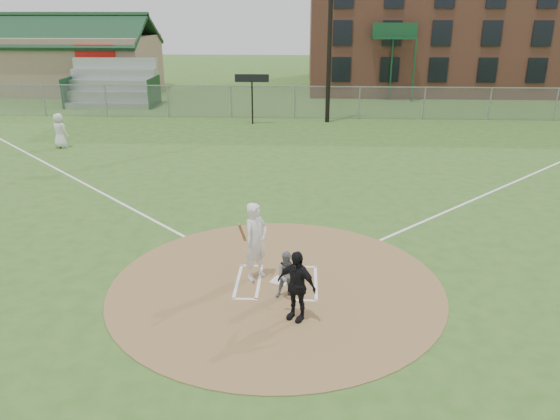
{
  "coord_description": "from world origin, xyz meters",
  "views": [
    {
      "loc": [
        0.66,
        -12.24,
        6.63
      ],
      "look_at": [
        0.0,
        2.0,
        1.3
      ],
      "focal_mm": 35.0,
      "sensor_mm": 36.0,
      "label": 1
    }
  ],
  "objects_px": {
    "home_plate": "(280,281)",
    "ondeck_player": "(60,131)",
    "umpire": "(296,286)",
    "catcher": "(288,275)",
    "batter_at_plate": "(256,241)"
  },
  "relations": [
    {
      "from": "ondeck_player",
      "to": "home_plate",
      "type": "bearing_deg",
      "value": 149.54
    },
    {
      "from": "ondeck_player",
      "to": "batter_at_plate",
      "type": "bearing_deg",
      "value": 148.4
    },
    {
      "from": "ondeck_player",
      "to": "batter_at_plate",
      "type": "distance_m",
      "value": 17.41
    },
    {
      "from": "umpire",
      "to": "ondeck_player",
      "type": "height_order",
      "value": "ondeck_player"
    },
    {
      "from": "catcher",
      "to": "batter_at_plate",
      "type": "xyz_separation_m",
      "value": [
        -0.84,
        0.99,
        0.43
      ]
    },
    {
      "from": "home_plate",
      "to": "ondeck_player",
      "type": "distance_m",
      "value": 17.99
    },
    {
      "from": "umpire",
      "to": "ondeck_player",
      "type": "distance_m",
      "value": 19.59
    },
    {
      "from": "umpire",
      "to": "batter_at_plate",
      "type": "bearing_deg",
      "value": 149.18
    },
    {
      "from": "umpire",
      "to": "catcher",
      "type": "bearing_deg",
      "value": 133.56
    },
    {
      "from": "catcher",
      "to": "umpire",
      "type": "bearing_deg",
      "value": -84.8
    },
    {
      "from": "umpire",
      "to": "ondeck_player",
      "type": "xyz_separation_m",
      "value": [
        -12.04,
        15.46,
        0.01
      ]
    },
    {
      "from": "home_plate",
      "to": "catcher",
      "type": "height_order",
      "value": "catcher"
    },
    {
      "from": "catcher",
      "to": "ondeck_player",
      "type": "height_order",
      "value": "ondeck_player"
    },
    {
      "from": "umpire",
      "to": "ondeck_player",
      "type": "relative_size",
      "value": 0.97
    },
    {
      "from": "catcher",
      "to": "ondeck_player",
      "type": "bearing_deg",
      "value": 121.24
    }
  ]
}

